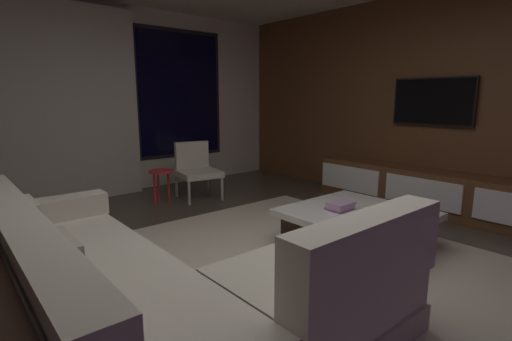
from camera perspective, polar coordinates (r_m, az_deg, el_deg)
The scene contains 11 objects.
floor at distance 3.05m, azimuth 1.89°, elevation -16.48°, with size 9.20×9.20×0.00m, color #473D33.
back_wall_with_window at distance 5.89m, azimuth -23.15°, elevation 9.43°, with size 6.60×0.30×2.70m.
media_wall at distance 5.28m, azimuth 27.81°, elevation 9.07°, with size 0.12×7.80×2.70m.
area_rug at distance 3.21m, azimuth 7.94°, elevation -15.02°, with size 3.20×3.80×0.01m, color beige.
sectional_couch at distance 2.40m, azimuth -14.94°, elevation -17.06°, with size 1.98×2.50×0.82m.
coffee_table at distance 3.75m, azimuth 14.66°, elevation -8.37°, with size 1.16×1.16×0.36m.
book_stack_on_coffee_table at distance 3.69m, azimuth 12.44°, elevation -5.18°, with size 0.24×0.20×0.08m.
accent_chair_near_window at distance 5.45m, azimuth -8.91°, elevation 0.50°, with size 0.63×0.64×0.78m.
side_stool at distance 5.18m, azimuth -13.99°, elevation -0.90°, with size 0.32×0.32×0.46m.
media_console at distance 5.16m, azimuth 25.00°, elevation -3.04°, with size 0.46×3.10×0.52m.
mounted_tv at distance 5.28m, azimuth 24.83°, elevation 9.31°, with size 0.05×1.01×0.59m.
Camera 1 is at (-1.82, -2.01, 1.40)m, focal length 26.85 mm.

